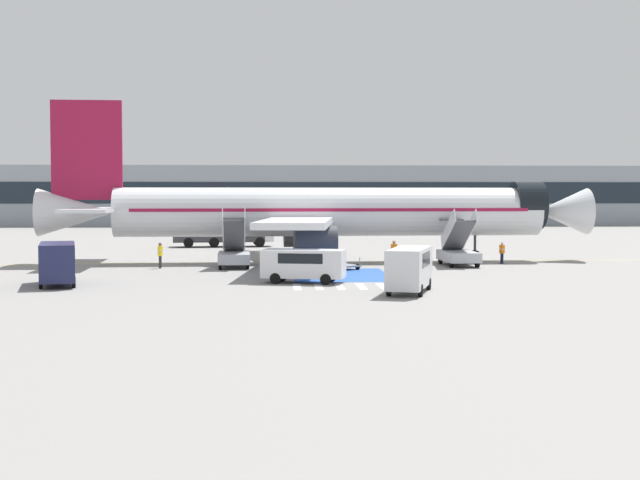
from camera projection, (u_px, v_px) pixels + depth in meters
name	position (u px, v px, depth m)	size (l,w,h in m)	color
ground_plane	(343.00, 261.00, 68.40)	(600.00, 600.00, 0.00)	gray
apron_leadline_yellow	(330.00, 262.00, 67.92)	(0.20, 76.31, 0.01)	gold
apron_stand_patch_blue	(341.00, 275.00, 57.04)	(6.09, 9.74, 0.01)	#2856A8
apron_walkway_bar_0	(297.00, 287.00, 49.72)	(0.44, 3.60, 0.01)	silver
apron_walkway_bar_1	(319.00, 287.00, 49.79)	(0.44, 3.60, 0.01)	silver
apron_walkway_bar_2	(340.00, 286.00, 49.85)	(0.44, 3.60, 0.01)	silver
apron_walkway_bar_3	(361.00, 286.00, 49.91)	(0.44, 3.60, 0.01)	silver
apron_walkway_bar_4	(382.00, 286.00, 49.98)	(0.44, 3.60, 0.01)	silver
airliner	(321.00, 212.00, 67.66)	(42.02, 31.19, 12.11)	silver
boarding_stairs_forward	(458.00, 252.00, 64.32)	(2.39, 5.30, 4.16)	#ADB2BA
boarding_stairs_aft	(234.00, 253.00, 62.82)	(2.39, 5.30, 4.28)	#ADB2BA
fuel_tanker	(222.00, 229.00, 87.64)	(10.00, 3.51, 3.50)	#38383D
service_van_0	(57.00, 260.00, 50.39)	(2.97, 5.40, 2.40)	#1E234C
service_van_1	(304.00, 263.00, 51.83)	(5.09, 3.04, 1.95)	silver
service_van_2	(410.00, 266.00, 46.63)	(3.28, 5.76, 2.36)	silver
baggage_cart	(341.00, 265.00, 61.44)	(2.74, 2.99, 0.87)	gray
ground_crew_0	(160.00, 253.00, 62.00)	(0.32, 0.47, 1.80)	#2D2D33
ground_crew_1	(394.00, 251.00, 63.79)	(0.49, 0.41, 1.85)	black
ground_crew_2	(502.00, 251.00, 66.23)	(0.35, 0.48, 1.60)	#191E38
terminal_building	(355.00, 196.00, 149.24)	(120.99, 12.10, 9.81)	#89939E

